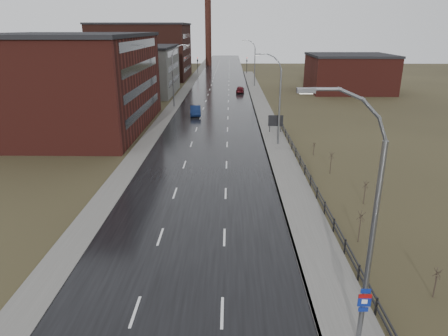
{
  "coord_description": "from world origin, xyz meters",
  "views": [
    {
      "loc": [
        2.66,
        -13.25,
        14.2
      ],
      "look_at": [
        2.17,
        18.55,
        3.0
      ],
      "focal_mm": 32.0,
      "sensor_mm": 36.0,
      "label": 1
    }
  ],
  "objects_px": {
    "billboard": "(276,121)",
    "car_near": "(195,111)",
    "streetlight_main": "(366,230)",
    "car_far": "(240,90)"
  },
  "relations": [
    {
      "from": "streetlight_main",
      "to": "billboard",
      "type": "relative_size",
      "value": 4.64
    },
    {
      "from": "car_far",
      "to": "streetlight_main",
      "type": "bearing_deg",
      "value": 96.51
    },
    {
      "from": "billboard",
      "to": "car_near",
      "type": "height_order",
      "value": "billboard"
    },
    {
      "from": "streetlight_main",
      "to": "billboard",
      "type": "distance_m",
      "value": 40.36
    },
    {
      "from": "billboard",
      "to": "car_near",
      "type": "relative_size",
      "value": 0.53
    },
    {
      "from": "streetlight_main",
      "to": "car_near",
      "type": "relative_size",
      "value": 2.44
    },
    {
      "from": "streetlight_main",
      "to": "car_far",
      "type": "distance_m",
      "value": 77.63
    },
    {
      "from": "car_near",
      "to": "car_far",
      "type": "height_order",
      "value": "car_near"
    },
    {
      "from": "streetlight_main",
      "to": "car_near",
      "type": "bearing_deg",
      "value": 102.69
    },
    {
      "from": "car_near",
      "to": "streetlight_main",
      "type": "bearing_deg",
      "value": -82.66
    }
  ]
}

